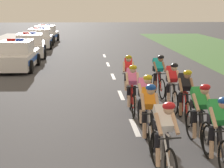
{
  "coord_description": "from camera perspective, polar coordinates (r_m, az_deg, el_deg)",
  "views": [
    {
      "loc": [
        -1.33,
        -3.66,
        3.18
      ],
      "look_at": [
        -0.58,
        7.13,
        1.1
      ],
      "focal_mm": 64.62,
      "sensor_mm": 36.0,
      "label": 1
    }
  ],
  "objects": [
    {
      "name": "lane_markings_centre",
      "position": [
        14.72,
        1.29,
        -1.58
      ],
      "size": [
        0.14,
        25.6,
        0.01
      ],
      "color": "white",
      "rests_on": "ground"
    },
    {
      "name": "cyclist_lead",
      "position": [
        7.66,
        7.31,
        -7.42
      ],
      "size": [
        0.45,
        1.72,
        1.56
      ],
      "color": "black",
      "rests_on": "ground"
    },
    {
      "name": "cyclist_second",
      "position": [
        8.27,
        14.7,
        -6.33
      ],
      "size": [
        0.42,
        1.72,
        1.56
      ],
      "color": "black",
      "rests_on": "ground"
    },
    {
      "name": "cyclist_third",
      "position": [
        9.23,
        5.23,
        -4.2
      ],
      "size": [
        0.42,
        1.72,
        1.56
      ],
      "color": "black",
      "rests_on": "ground"
    },
    {
      "name": "cyclist_fourth",
      "position": [
        9.42,
        12.28,
        -4.1
      ],
      "size": [
        0.44,
        1.72,
        1.56
      ],
      "color": "black",
      "rests_on": "ground"
    },
    {
      "name": "cyclist_fifth",
      "position": [
        10.42,
        4.71,
        -2.44
      ],
      "size": [
        0.44,
        1.72,
        1.56
      ],
      "color": "black",
      "rests_on": "ground"
    },
    {
      "name": "cyclist_sixth",
      "position": [
        11.31,
        10.23,
        -1.51
      ],
      "size": [
        0.42,
        1.72,
        1.56
      ],
      "color": "black",
      "rests_on": "ground"
    },
    {
      "name": "cyclist_seventh",
      "position": [
        12.06,
        2.83,
        -0.58
      ],
      "size": [
        0.42,
        1.72,
        1.56
      ],
      "color": "black",
      "rests_on": "ground"
    },
    {
      "name": "cyclist_eighth",
      "position": [
        12.56,
        8.46,
        -0.22
      ],
      "size": [
        0.42,
        1.72,
        1.56
      ],
      "color": "black",
      "rests_on": "ground"
    },
    {
      "name": "cyclist_ninth",
      "position": [
        14.43,
        2.32,
        1.33
      ],
      "size": [
        0.45,
        1.72,
        1.56
      ],
      "color": "black",
      "rests_on": "ground"
    },
    {
      "name": "cyclist_tenth",
      "position": [
        14.51,
        6.55,
        1.32
      ],
      "size": [
        0.45,
        1.72,
        1.56
      ],
      "color": "black",
      "rests_on": "ground"
    },
    {
      "name": "police_car_nearest",
      "position": [
        21.26,
        -13.35,
        3.84
      ],
      "size": [
        2.07,
        4.43,
        1.59
      ],
      "color": "white",
      "rests_on": "ground"
    },
    {
      "name": "police_car_second",
      "position": [
        26.49,
        -11.51,
        5.26
      ],
      "size": [
        2.28,
        4.53,
        1.59
      ],
      "color": "white",
      "rests_on": "ground"
    },
    {
      "name": "police_car_third",
      "position": [
        32.29,
        -10.18,
        6.29
      ],
      "size": [
        2.07,
        4.44,
        1.59
      ],
      "color": "white",
      "rests_on": "ground"
    },
    {
      "name": "police_car_furthest",
      "position": [
        37.43,
        -9.35,
        6.93
      ],
      "size": [
        2.26,
        4.53,
        1.59
      ],
      "color": "silver",
      "rests_on": "ground"
    }
  ]
}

